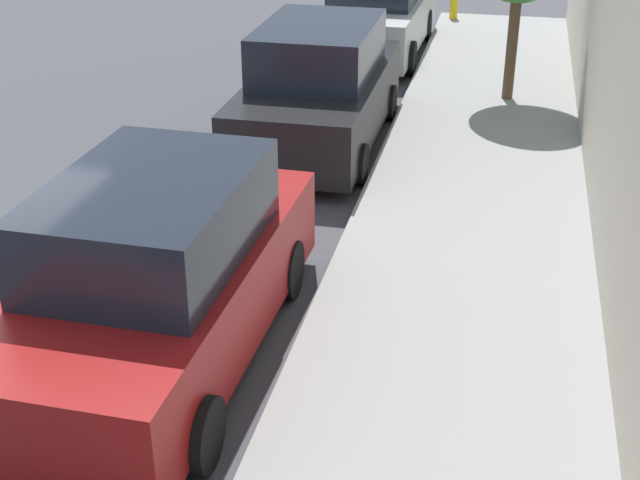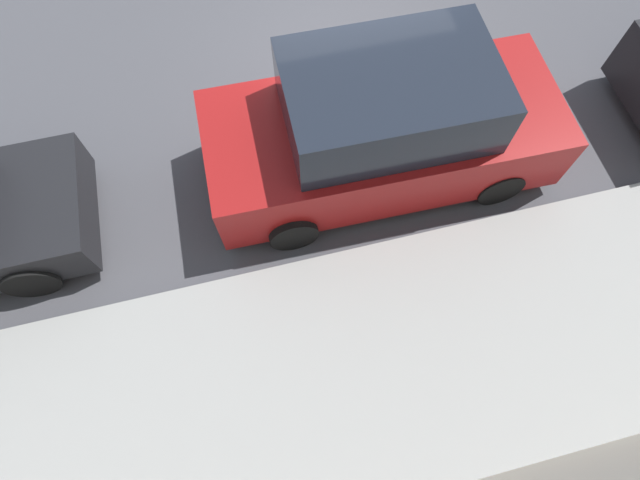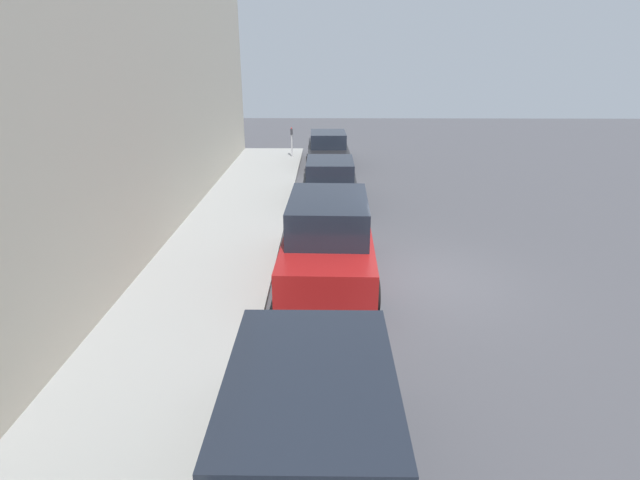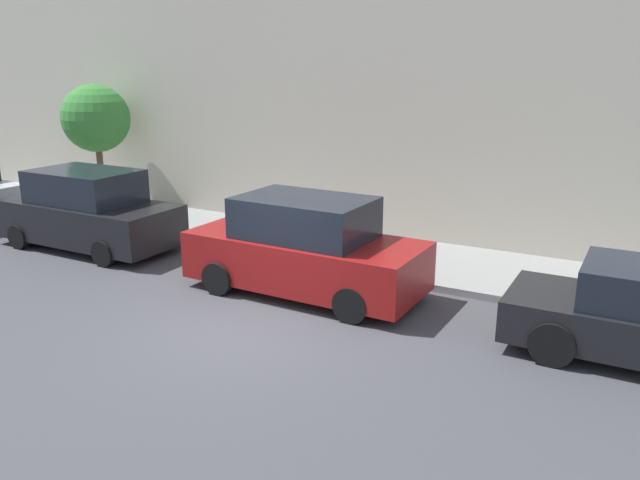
% 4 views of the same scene
% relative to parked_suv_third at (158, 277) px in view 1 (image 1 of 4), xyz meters
% --- Properties ---
extents(sidewalk, '(3.10, 32.00, 0.15)m').
position_rel_parked_suv_third_xyz_m(sidewalk, '(2.84, 0.03, -0.86)').
color(sidewalk, gray).
rests_on(sidewalk, ground_plane).
extents(parked_suv_third, '(2.08, 4.85, 1.98)m').
position_rel_parked_suv_third_xyz_m(parked_suv_third, '(0.00, 0.00, 0.00)').
color(parked_suv_third, maroon).
rests_on(parked_suv_third, ground_plane).
extents(parked_suv_fourth, '(2.08, 4.80, 1.98)m').
position_rel_parked_suv_third_xyz_m(parked_suv_fourth, '(0.20, 6.40, 0.00)').
color(parked_suv_fourth, black).
rests_on(parked_suv_fourth, ground_plane).
extents(parked_suv_fifth, '(2.08, 4.84, 1.98)m').
position_rel_parked_suv_third_xyz_m(parked_suv_fifth, '(0.20, 12.22, -0.00)').
color(parked_suv_fifth, '#B7BABF').
rests_on(parked_suv_fifth, ground_plane).
extents(fire_hydrant, '(0.20, 0.20, 0.69)m').
position_rel_parked_suv_third_xyz_m(fire_hydrant, '(1.64, 15.40, -0.44)').
color(fire_hydrant, gold).
rests_on(fire_hydrant, sidewalk).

